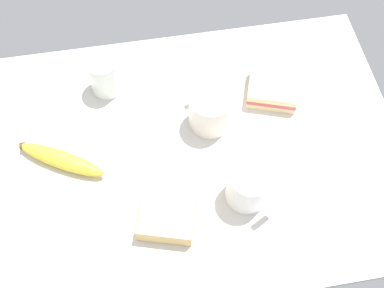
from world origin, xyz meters
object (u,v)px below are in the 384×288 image
object	(u,v)px
glass_of_milk	(105,76)
paper_napkin	(317,150)
banana	(61,159)
sandwich_main	(273,88)
coffee_mug_black	(249,185)
sandwich_side	(167,216)
coffee_mug_milky	(210,110)

from	to	relation	value
glass_of_milk	paper_napkin	bearing A→B (deg)	-29.28
banana	sandwich_main	bearing A→B (deg)	11.96
coffee_mug_black	sandwich_side	distance (cm)	16.97
coffee_mug_milky	glass_of_milk	xyz separation A→B (cm)	(-21.30, 12.92, -0.54)
banana	paper_napkin	bearing A→B (deg)	-6.31
glass_of_milk	paper_napkin	size ratio (longest dim) A/B	0.65
coffee_mug_milky	paper_napkin	distance (cm)	24.41
glass_of_milk	paper_napkin	xyz separation A→B (cm)	(42.62, -23.89, -4.06)
coffee_mug_black	banana	bearing A→B (deg)	159.96
coffee_mug_milky	glass_of_milk	bearing A→B (deg)	148.76
coffee_mug_black	sandwich_side	bearing A→B (deg)	-170.75
sandwich_side	paper_napkin	distance (cm)	35.13
glass_of_milk	banana	size ratio (longest dim) A/B	0.51
glass_of_milk	banana	distance (cm)	21.10
coffee_mug_black	paper_napkin	xyz separation A→B (cm)	(17.08, 7.34, -4.77)
paper_napkin	sandwich_side	bearing A→B (deg)	-163.38
coffee_mug_black	banana	xyz separation A→B (cm)	(-36.31, 13.25, -3.04)
coffee_mug_black	sandwich_side	world-z (taller)	coffee_mug_black
coffee_mug_black	coffee_mug_milky	bearing A→B (deg)	103.03
sandwich_side	banana	size ratio (longest dim) A/B	0.69
sandwich_main	paper_napkin	size ratio (longest dim) A/B	0.92
coffee_mug_milky	paper_napkin	size ratio (longest dim) A/B	0.79
sandwich_side	paper_napkin	bearing A→B (deg)	16.62
coffee_mug_black	coffee_mug_milky	size ratio (longest dim) A/B	0.94
coffee_mug_black	sandwich_side	size ratio (longest dim) A/B	0.86
coffee_mug_milky	coffee_mug_black	bearing A→B (deg)	-76.97
coffee_mug_milky	banana	size ratio (longest dim) A/B	0.63
sandwich_side	coffee_mug_milky	bearing A→B (deg)	59.65
sandwich_main	glass_of_milk	xyz separation A→B (cm)	(-36.63, 7.95, 2.01)
coffee_mug_black	glass_of_milk	bearing A→B (deg)	129.27
coffee_mug_black	coffee_mug_milky	xyz separation A→B (cm)	(-4.24, 18.31, -0.16)
coffee_mug_milky	paper_napkin	bearing A→B (deg)	-27.23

